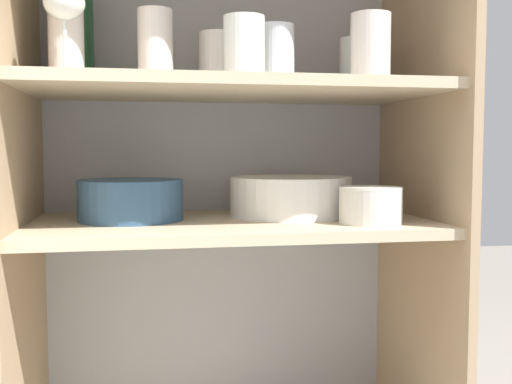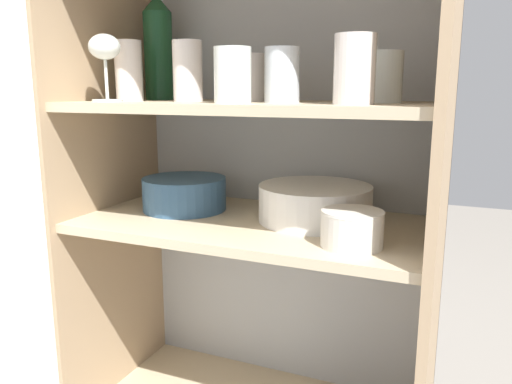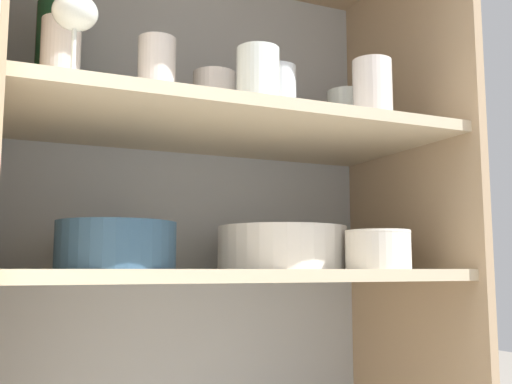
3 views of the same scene
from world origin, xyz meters
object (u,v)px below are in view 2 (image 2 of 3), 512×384
(wine_bottle, at_px, (158,47))
(serving_bowl_small, at_px, (352,227))
(plate_stack_white, at_px, (315,203))
(mixing_bowl_large, at_px, (184,192))

(wine_bottle, xyz_separation_m, serving_bowl_small, (0.54, -0.20, -0.35))
(wine_bottle, height_order, serving_bowl_small, wine_bottle)
(wine_bottle, bearing_deg, plate_stack_white, -6.34)
(wine_bottle, relative_size, plate_stack_white, 1.18)
(wine_bottle, bearing_deg, serving_bowl_small, -19.98)
(mixing_bowl_large, bearing_deg, plate_stack_white, 3.54)
(mixing_bowl_large, xyz_separation_m, serving_bowl_small, (0.44, -0.13, -0.01))
(plate_stack_white, bearing_deg, mixing_bowl_large, -176.46)
(mixing_bowl_large, distance_m, serving_bowl_small, 0.46)
(plate_stack_white, xyz_separation_m, mixing_bowl_large, (-0.32, -0.02, 0.00))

